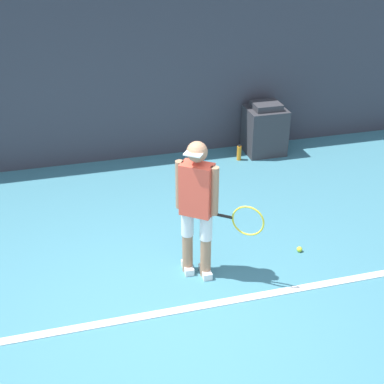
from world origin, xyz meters
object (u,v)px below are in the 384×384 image
(tennis_ball, at_px, (299,249))
(water_bottle, at_px, (239,153))
(covered_chair, at_px, (265,129))
(tennis_player, at_px, (198,205))

(tennis_ball, relative_size, water_bottle, 0.26)
(covered_chair, bearing_deg, tennis_ball, -102.94)
(tennis_player, bearing_deg, water_bottle, 98.55)
(covered_chair, bearing_deg, tennis_player, -123.78)
(tennis_ball, distance_m, covered_chair, 2.95)
(water_bottle, bearing_deg, tennis_player, -118.01)
(tennis_player, xyz_separation_m, tennis_ball, (1.31, 0.09, -0.87))
(tennis_ball, xyz_separation_m, water_bottle, (0.15, 2.66, 0.09))
(tennis_ball, bearing_deg, tennis_player, -176.20)
(covered_chair, height_order, water_bottle, covered_chair)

